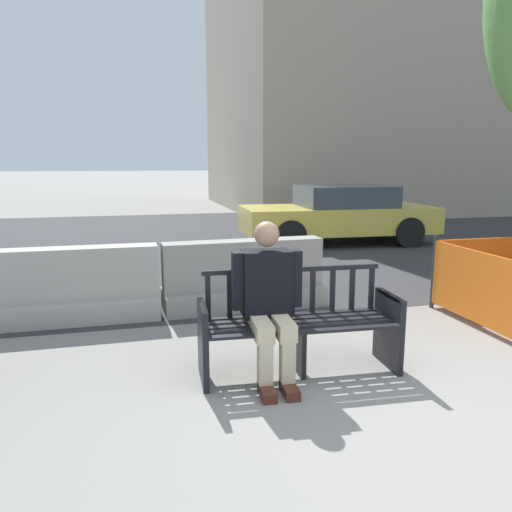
# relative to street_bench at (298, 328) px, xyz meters

# --- Properties ---
(ground_plane) EXTENTS (200.00, 200.00, 0.00)m
(ground_plane) POSITION_rel_street_bench_xyz_m (0.45, -1.18, -0.40)
(ground_plane) COLOR gray
(street_asphalt) EXTENTS (120.00, 12.00, 0.01)m
(street_asphalt) POSITION_rel_street_bench_xyz_m (0.45, 7.52, -0.39)
(street_asphalt) COLOR #333335
(street_asphalt) RESTS_ON ground
(street_bench) EXTENTS (1.72, 0.62, 0.88)m
(street_bench) POSITION_rel_street_bench_xyz_m (0.00, 0.00, 0.00)
(street_bench) COLOR black
(street_bench) RESTS_ON ground
(seated_person) EXTENTS (0.59, 0.74, 1.31)m
(seated_person) POSITION_rel_street_bench_xyz_m (-0.28, -0.04, 0.29)
(seated_person) COLOR black
(seated_person) RESTS_ON ground
(jersey_barrier_centre) EXTENTS (2.03, 0.76, 0.84)m
(jersey_barrier_centre) POSITION_rel_street_bench_xyz_m (-0.01, 2.06, -0.06)
(jersey_barrier_centre) COLOR gray
(jersey_barrier_centre) RESTS_ON ground
(jersey_barrier_left) EXTENTS (2.00, 0.69, 0.84)m
(jersey_barrier_left) POSITION_rel_street_bench_xyz_m (-2.06, 2.02, -0.06)
(jersey_barrier_left) COLOR #ADA89E
(jersey_barrier_left) RESTS_ON ground
(car_taxi_near) EXTENTS (4.27, 2.04, 1.27)m
(car_taxi_near) POSITION_rel_street_bench_xyz_m (3.15, 6.39, 0.25)
(car_taxi_near) COLOR #DBC64C
(car_taxi_near) RESTS_ON ground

